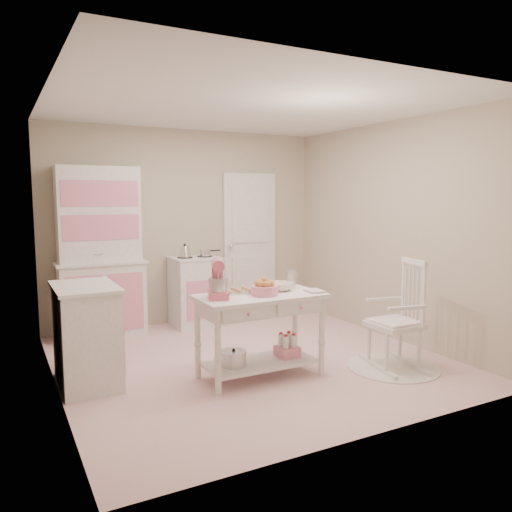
{
  "coord_description": "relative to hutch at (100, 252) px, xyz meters",
  "views": [
    {
      "loc": [
        -2.33,
        -4.53,
        1.72
      ],
      "look_at": [
        0.07,
        0.02,
        1.1
      ],
      "focal_mm": 35.0,
      "sensor_mm": 36.0,
      "label": 1
    }
  ],
  "objects": [
    {
      "name": "metal_pitcher",
      "position": [
        1.49,
        -1.98,
        -0.16
      ],
      "size": [
        0.1,
        0.1,
        0.17
      ],
      "primitive_type": "cylinder",
      "color": "silver",
      "rests_on": "work_table"
    },
    {
      "name": "rocking_chair",
      "position": [
        2.36,
        -2.55,
        -0.49
      ],
      "size": [
        0.62,
        0.8,
        1.1
      ],
      "primitive_type": "cube",
      "rotation": [
        0.0,
        0.0,
        -0.21
      ],
      "color": "white",
      "rests_on": "ground"
    },
    {
      "name": "base_cabinet",
      "position": [
        -0.43,
        -1.56,
        -0.58
      ],
      "size": [
        0.54,
        0.84,
        0.92
      ],
      "primitive_type": "cube",
      "color": "white",
      "rests_on": "ground"
    },
    {
      "name": "hutch",
      "position": [
        0.0,
        0.0,
        0.0
      ],
      "size": [
        1.06,
        0.5,
        2.08
      ],
      "primitive_type": "cube",
      "color": "white",
      "rests_on": "ground"
    },
    {
      "name": "mixing_bowl",
      "position": [
        1.31,
        -2.06,
        -0.2
      ],
      "size": [
        0.26,
        0.26,
        0.08
      ],
      "primitive_type": "imported",
      "color": "silver",
      "rests_on": "work_table"
    },
    {
      "name": "stove",
      "position": [
        1.2,
        -0.05,
        -0.58
      ],
      "size": [
        0.62,
        0.57,
        0.92
      ],
      "primitive_type": "cube",
      "color": "white",
      "rests_on": "ground"
    },
    {
      "name": "cookie_tray",
      "position": [
        0.9,
        -1.96,
        -0.23
      ],
      "size": [
        0.34,
        0.24,
        0.02
      ],
      "primitive_type": "cube",
      "color": "silver",
      "rests_on": "work_table"
    },
    {
      "name": "bread_basket",
      "position": [
        1.07,
        -2.19,
        -0.19
      ],
      "size": [
        0.25,
        0.25,
        0.09
      ],
      "primitive_type": "cylinder",
      "color": "pink",
      "rests_on": "work_table"
    },
    {
      "name": "stand_mixer",
      "position": [
        0.63,
        -2.12,
        -0.07
      ],
      "size": [
        0.28,
        0.33,
        0.34
      ],
      "primitive_type": "cube",
      "rotation": [
        0.0,
        0.0,
        -0.34
      ],
      "color": "#E4607B",
      "rests_on": "work_table"
    },
    {
      "name": "recipe_book",
      "position": [
        1.5,
        -2.26,
        -0.23
      ],
      "size": [
        0.16,
        0.21,
        0.02
      ],
      "primitive_type": "imported",
      "rotation": [
        0.0,
        0.0,
        -0.09
      ],
      "color": "silver",
      "rests_on": "work_table"
    },
    {
      "name": "lace_rug",
      "position": [
        2.36,
        -2.55,
        -1.03
      ],
      "size": [
        0.92,
        0.92,
        0.01
      ],
      "primitive_type": "cylinder",
      "color": "white",
      "rests_on": "ground"
    },
    {
      "name": "work_table",
      "position": [
        1.05,
        -2.14,
        -0.64
      ],
      "size": [
        1.2,
        0.6,
        0.8
      ],
      "primitive_type": "cube",
      "color": "white",
      "rests_on": "ground"
    },
    {
      "name": "door",
      "position": [
        2.15,
        0.21,
        -0.02
      ],
      "size": [
        0.82,
        0.05,
        2.04
      ],
      "primitive_type": "cube",
      "color": "white",
      "rests_on": "ground"
    },
    {
      "name": "room_shell",
      "position": [
        1.2,
        -1.66,
        0.61
      ],
      "size": [
        3.84,
        3.84,
        2.62
      ],
      "color": "#D78689",
      "rests_on": "ground"
    }
  ]
}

